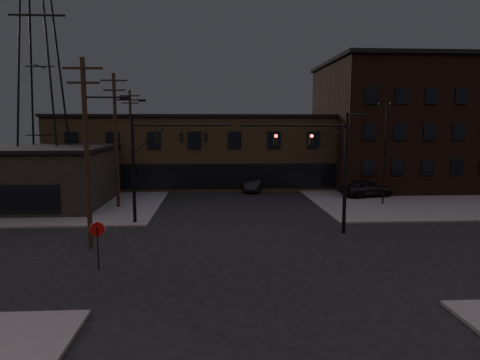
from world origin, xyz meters
name	(u,v)px	position (x,y,z in m)	size (l,w,h in m)	color
ground	(254,255)	(0.00, 0.00, 0.00)	(140.00, 140.00, 0.00)	black
sidewalk_ne	(434,190)	(22.00, 22.00, 0.07)	(30.00, 30.00, 0.15)	#474744
sidewalk_nw	(23,194)	(-22.00, 22.00, 0.07)	(30.00, 30.00, 0.15)	#474744
building_row	(232,152)	(0.00, 28.00, 4.00)	(40.00, 12.00, 8.00)	brown
building_right	(420,126)	(22.00, 26.00, 7.00)	(22.00, 16.00, 14.00)	black
building_left	(15,178)	(-20.00, 16.00, 2.50)	(16.00, 12.00, 5.00)	black
traffic_signal_near	(329,160)	(5.36, 4.50, 4.93)	(7.12, 0.24, 8.00)	black
traffic_signal_far	(151,156)	(-6.72, 8.00, 5.01)	(7.12, 0.24, 8.00)	black
stop_sign	(97,234)	(-8.00, -1.99, 1.84)	(0.72, 0.33, 2.48)	black
utility_pole_near	(88,149)	(-9.43, 2.00, 5.87)	(3.70, 0.28, 11.00)	black
utility_pole_mid	(117,138)	(-10.44, 14.00, 6.13)	(3.70, 0.28, 11.50)	black
utility_pole_far	(131,137)	(-11.50, 26.00, 5.78)	(2.20, 0.28, 11.00)	black
transmission_tower	(40,66)	(-18.00, 18.00, 12.50)	(7.00, 7.00, 25.00)	black
lot_light_a	(385,144)	(13.00, 14.00, 5.51)	(1.50, 0.28, 9.14)	black
lot_light_b	(424,142)	(19.00, 19.00, 5.51)	(1.50, 0.28, 9.14)	black
parked_car_lot_a	(367,188)	(12.90, 17.75, 1.00)	(2.02, 5.02, 1.71)	black
parked_car_lot_b	(378,183)	(15.68, 22.02, 0.85)	(1.97, 4.85, 1.41)	silver
car_crossing	(255,185)	(2.23, 22.59, 0.76)	(1.60, 4.58, 1.51)	black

